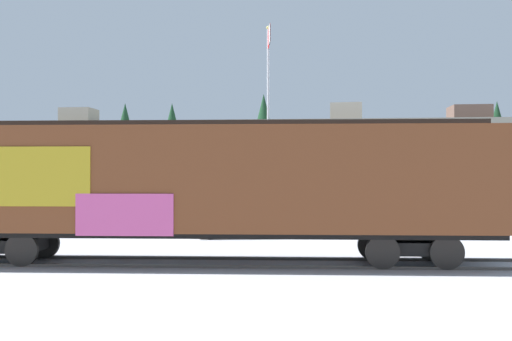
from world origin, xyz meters
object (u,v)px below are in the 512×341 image
(freight_car, at_px, (203,181))
(flagpole, at_px, (269,99))
(parked_car_white, at_px, (113,216))
(parked_car_tan, at_px, (243,214))

(freight_car, xyz_separation_m, flagpole, (1.19, 10.15, 3.75))
(parked_car_white, bearing_deg, freight_car, -53.07)
(parked_car_white, height_order, parked_car_tan, parked_car_tan)
(flagpole, xyz_separation_m, parked_car_tan, (-0.80, -3.52, -5.17))
(flagpole, xyz_separation_m, parked_car_white, (-6.31, -3.35, -5.31))
(flagpole, bearing_deg, parked_car_white, -152.03)
(parked_car_white, distance_m, parked_car_tan, 5.51)
(flagpole, distance_m, parked_car_tan, 6.30)
(freight_car, relative_size, parked_car_tan, 3.92)
(freight_car, distance_m, parked_car_tan, 6.79)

